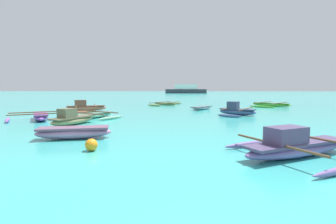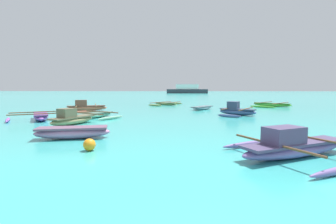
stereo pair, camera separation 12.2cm
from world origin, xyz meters
TOP-DOWN VIEW (x-y plane):
  - moored_boat_0 at (-4.91, 7.89)m, footprint 3.07×1.50m
  - moored_boat_1 at (3.58, 17.19)m, footprint 3.28×3.98m
  - moored_boat_2 at (-6.40, 14.95)m, footprint 3.96×3.55m
  - moored_boat_3 at (-9.40, 13.67)m, footprint 4.28×3.61m
  - moored_boat_4 at (-8.89, 20.06)m, footprint 3.42×4.99m
  - moored_boat_5 at (1.36, 21.63)m, footprint 2.31×2.69m
  - moored_boat_6 at (2.82, 5.51)m, footprint 4.18×4.34m
  - moored_boat_7 at (-6.59, 11.72)m, footprint 1.93×2.95m
  - moored_boat_8 at (-2.31, 27.50)m, footprint 3.85×4.59m
  - moored_boat_9 at (9.04, 25.89)m, footprint 5.08×5.23m
  - mooring_buoy_1 at (-3.52, 5.94)m, footprint 0.40×0.40m
  - distant_ferry at (1.26, 81.61)m, footprint 12.92×2.84m

SIDE VIEW (x-z plane):
  - moored_boat_8 at x=-2.31m, z-range -0.01..0.33m
  - moored_boat_5 at x=1.36m, z-range 0.02..0.33m
  - moored_boat_2 at x=-6.40m, z-range -0.01..0.37m
  - moored_boat_9 at x=9.04m, z-range -0.02..0.41m
  - mooring_buoy_1 at x=-3.52m, z-range 0.00..0.40m
  - moored_boat_3 at x=-9.40m, z-range -0.01..0.47m
  - moored_boat_0 at x=-4.91m, z-range 0.03..0.50m
  - moored_boat_6 at x=2.82m, z-range -0.16..0.78m
  - moored_boat_4 at x=-8.89m, z-range -0.17..0.78m
  - moored_boat_7 at x=-6.59m, z-range -0.14..0.78m
  - moored_boat_1 at x=3.58m, z-range -0.16..0.83m
  - distant_ferry at x=1.26m, z-range -0.26..2.58m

